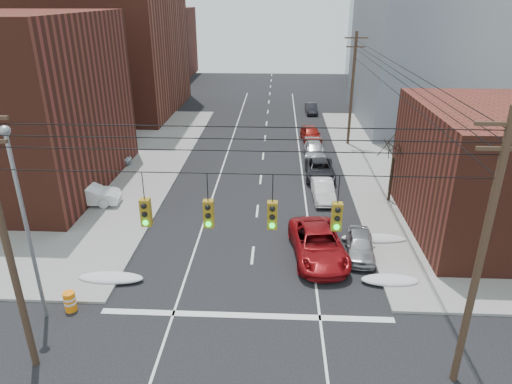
# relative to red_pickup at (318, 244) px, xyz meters

# --- Properties ---
(building_brick_far) EXTENTS (22.00, 18.00, 12.00)m
(building_brick_far) POSITION_rel_red_pickup_xyz_m (-29.79, 62.00, 5.14)
(building_brick_far) COLOR #532319
(building_brick_far) RESTS_ON ground
(building_office) EXTENTS (22.00, 20.00, 25.00)m
(building_office) POSITION_rel_red_pickup_xyz_m (18.21, 32.00, 11.64)
(building_office) COLOR gray
(building_office) RESTS_ON ground
(building_glass) EXTENTS (20.00, 18.00, 22.00)m
(building_glass) POSITION_rel_red_pickup_xyz_m (20.21, 58.00, 10.14)
(building_glass) COLOR gray
(building_glass) RESTS_ON ground
(utility_pole_left) EXTENTS (2.20, 0.28, 11.00)m
(utility_pole_left) POSITION_rel_red_pickup_xyz_m (-12.29, -9.00, 4.93)
(utility_pole_left) COLOR #473323
(utility_pole_left) RESTS_ON ground
(utility_pole_right) EXTENTS (2.20, 0.28, 11.00)m
(utility_pole_right) POSITION_rel_red_pickup_xyz_m (4.71, -9.00, 4.93)
(utility_pole_right) COLOR #473323
(utility_pole_right) RESTS_ON ground
(utility_pole_far) EXTENTS (2.20, 0.28, 11.00)m
(utility_pole_far) POSITION_rel_red_pickup_xyz_m (4.71, 22.00, 4.93)
(utility_pole_far) COLOR #473323
(utility_pole_far) RESTS_ON ground
(traffic_signals) EXTENTS (17.00, 0.42, 2.02)m
(traffic_signals) POSITION_rel_red_pickup_xyz_m (-3.69, -9.03, 6.31)
(traffic_signals) COLOR black
(traffic_signals) RESTS_ON ground
(street_light) EXTENTS (0.44, 0.44, 9.32)m
(street_light) POSITION_rel_red_pickup_xyz_m (-13.29, -6.00, 4.68)
(street_light) COLOR gray
(street_light) RESTS_ON ground
(bare_tree) EXTENTS (2.09, 2.20, 4.93)m
(bare_tree) POSITION_rel_red_pickup_xyz_m (5.80, 8.00, 1.47)
(bare_tree) COLOR black
(bare_tree) RESTS_ON ground
(snow_nw) EXTENTS (3.50, 1.08, 0.42)m
(snow_nw) POSITION_rel_red_pickup_xyz_m (-11.19, -3.00, -0.65)
(snow_nw) COLOR silver
(snow_nw) RESTS_ON ground
(snow_ne) EXTENTS (3.00, 1.08, 0.42)m
(snow_ne) POSITION_rel_red_pickup_xyz_m (3.61, -2.50, -0.65)
(snow_ne) COLOR silver
(snow_ne) RESTS_ON ground
(snow_east_far) EXTENTS (4.00, 1.08, 0.42)m
(snow_east_far) POSITION_rel_red_pickup_xyz_m (3.61, 2.00, -0.65)
(snow_east_far) COLOR silver
(snow_east_far) RESTS_ON ground
(red_pickup) EXTENTS (3.48, 6.43, 1.71)m
(red_pickup) POSITION_rel_red_pickup_xyz_m (0.00, 0.00, 0.00)
(red_pickup) COLOR maroon
(red_pickup) RESTS_ON ground
(parked_car_a) EXTENTS (1.99, 4.12, 1.36)m
(parked_car_a) POSITION_rel_red_pickup_xyz_m (2.47, 0.31, -0.18)
(parked_car_a) COLOR #A0A1A5
(parked_car_a) RESTS_ON ground
(parked_car_b) EXTENTS (1.61, 4.23, 1.38)m
(parked_car_b) POSITION_rel_red_pickup_xyz_m (1.01, 8.30, -0.17)
(parked_car_b) COLOR white
(parked_car_b) RESTS_ON ground
(parked_car_c) EXTENTS (2.40, 5.10, 1.41)m
(parked_car_c) POSITION_rel_red_pickup_xyz_m (1.12, 12.68, -0.15)
(parked_car_c) COLOR black
(parked_car_c) RESTS_ON ground
(parked_car_d) EXTENTS (1.95, 4.70, 1.36)m
(parked_car_d) POSITION_rel_red_pickup_xyz_m (1.01, 17.94, -0.18)
(parked_car_d) COLOR #AAAAAF
(parked_car_d) RESTS_ON ground
(parked_car_e) EXTENTS (2.28, 4.76, 1.57)m
(parked_car_e) POSITION_rel_red_pickup_xyz_m (1.01, 23.07, -0.07)
(parked_car_e) COLOR maroon
(parked_car_e) RESTS_ON ground
(parked_car_f) EXTENTS (1.54, 4.02, 1.31)m
(parked_car_f) POSITION_rel_red_pickup_xyz_m (1.83, 35.34, -0.20)
(parked_car_f) COLOR black
(parked_car_f) RESTS_ON ground
(lot_car_a) EXTENTS (4.83, 2.01, 1.55)m
(lot_car_a) POSITION_rel_red_pickup_xyz_m (-16.06, 6.23, 0.07)
(lot_car_a) COLOR white
(lot_car_a) RESTS_ON sidewalk_nw
(lot_car_b) EXTENTS (4.84, 3.35, 1.23)m
(lot_car_b) POSITION_rel_red_pickup_xyz_m (-17.60, 14.42, -0.09)
(lot_car_b) COLOR silver
(lot_car_b) RESTS_ON sidewalk_nw
(lot_car_c) EXTENTS (5.03, 3.57, 1.35)m
(lot_car_c) POSITION_rel_red_pickup_xyz_m (-21.90, 11.38, -0.03)
(lot_car_c) COLOR black
(lot_car_c) RESTS_ON sidewalk_nw
(lot_car_d) EXTENTS (4.14, 2.14, 1.35)m
(lot_car_d) POSITION_rel_red_pickup_xyz_m (-23.57, 13.64, -0.03)
(lot_car_d) COLOR #AAAAAF
(lot_car_d) RESTS_ON sidewalk_nw
(construction_barrel) EXTENTS (0.69, 0.69, 1.01)m
(construction_barrel) POSITION_rel_red_pickup_xyz_m (-12.29, -5.50, -0.34)
(construction_barrel) COLOR orange
(construction_barrel) RESTS_ON ground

